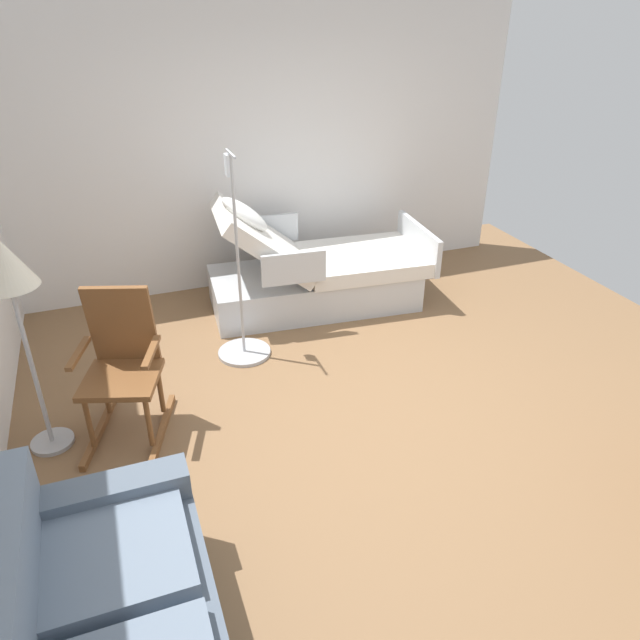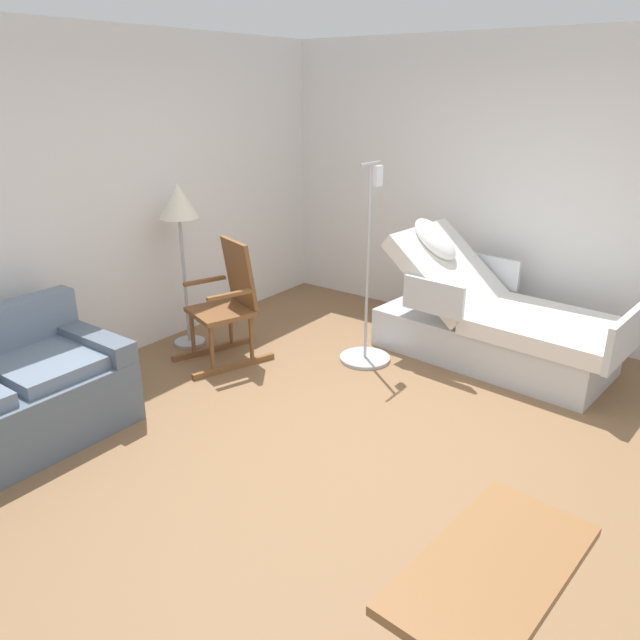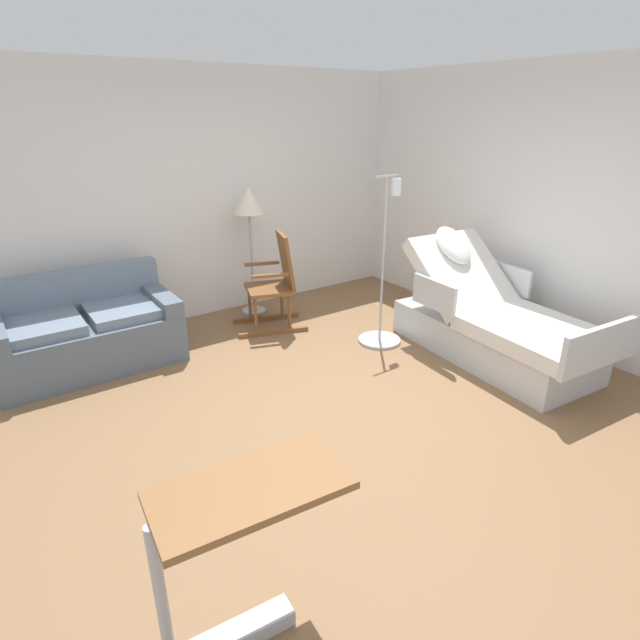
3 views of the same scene
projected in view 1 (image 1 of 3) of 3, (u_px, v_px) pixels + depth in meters
The scene contains 6 objects.
ground_plane at pixel (373, 410), 4.39m from camera, with size 6.31×6.31×0.00m, color olive.
side_wall at pixel (268, 149), 5.86m from camera, with size 0.10×5.16×2.70m, color white.
hospital_bed at pixel (315, 274), 5.74m from camera, with size 1.14×2.13×1.18m.
rocking_chair at pixel (123, 366), 3.98m from camera, with size 0.87×0.69×1.05m.
floor_lamp at pixel (8, 279), 3.47m from camera, with size 0.34×0.34×1.48m.
iv_pole at pixel (243, 328), 4.96m from camera, with size 0.44×0.44×1.69m.
Camera 1 is at (-3.18, 1.60, 2.68)m, focal length 33.65 mm.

